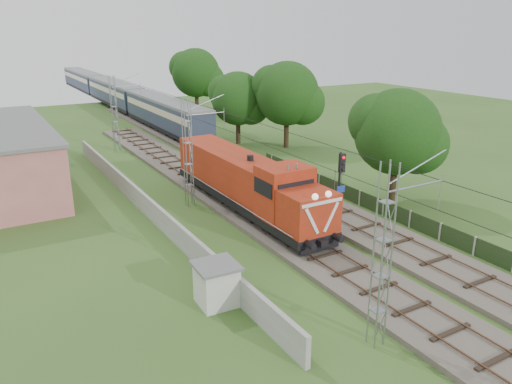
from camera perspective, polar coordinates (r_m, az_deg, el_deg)
ground at (r=29.73m, az=7.10°, el=-7.33°), size 140.00×140.00×0.00m
track_main at (r=34.99m, az=0.21°, el=-2.79°), size 4.20×70.00×0.45m
track_side at (r=48.11m, az=-2.47°, el=3.15°), size 4.20×80.00×0.45m
catenary at (r=36.87m, az=-7.71°, el=4.45°), size 3.31×70.00×8.00m
boundary_wall at (r=36.67m, az=-12.61°, el=-1.30°), size 0.25×40.00×1.50m
fence at (r=36.50m, az=14.37°, el=-1.78°), size 0.12×32.00×1.20m
locomotive at (r=35.56m, az=-1.04°, el=1.19°), size 3.12×17.82×4.52m
coach_rake at (r=86.61m, az=-15.85°, el=10.94°), size 3.14×69.98×3.63m
signal_post at (r=31.88m, az=9.63°, el=1.50°), size 0.60×0.46×5.40m
relay_hut at (r=24.47m, az=-4.52°, el=-10.42°), size 2.14×2.14×2.11m
tree_a at (r=38.37m, az=15.93°, el=6.52°), size 6.67×6.35×8.65m
tree_b at (r=55.02m, az=3.66°, el=11.09°), size 7.24×6.90×9.39m
tree_c at (r=56.90m, az=-2.01°, el=10.56°), size 6.28×5.98×8.14m
tree_d at (r=77.45m, az=-6.82°, el=13.32°), size 7.57×7.21×9.81m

